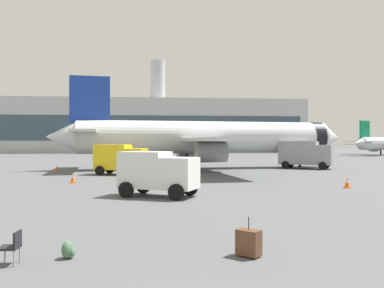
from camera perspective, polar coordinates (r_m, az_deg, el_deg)
name	(u,v)px	position (r m, az deg, el deg)	size (l,w,h in m)	color
airplane_at_gate	(205,138)	(47.11, 1.91, 0.92)	(35.76, 32.35, 10.50)	silver
service_truck	(120,158)	(38.87, -10.24, -1.99)	(5.24, 3.68, 2.90)	yellow
fuel_truck	(305,154)	(48.71, 15.92, -1.33)	(6.35, 5.24, 3.20)	gray
cargo_van	(158,172)	(23.07, -4.96, -3.96)	(4.83, 3.83, 2.60)	white
safety_cone_near	(56,168)	(44.61, -18.90, -3.33)	(0.44, 0.44, 0.69)	#F2590C
safety_cone_mid	(347,183)	(29.29, 21.37, -5.22)	(0.44, 0.44, 0.72)	#F2590C
safety_cone_far	(73,178)	(32.11, -16.73, -4.73)	(0.44, 0.44, 0.71)	#F2590C
rolling_suitcase	(249,242)	(11.40, 8.14, -13.80)	(0.74, 0.73, 1.10)	brown
traveller_backpack	(68,250)	(11.65, -17.35, -14.31)	(0.36, 0.40, 0.48)	#476B4C
gate_chair	(12,245)	(11.55, -24.39, -13.10)	(0.50, 0.50, 0.86)	black
terminal_building	(148,126)	(120.17, -6.40, 2.58)	(92.60, 18.00, 27.54)	#B2B2B7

